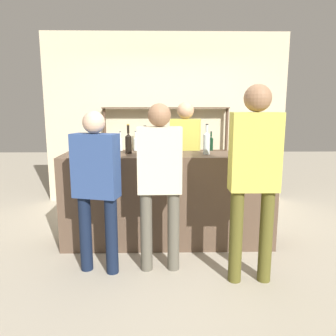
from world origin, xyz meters
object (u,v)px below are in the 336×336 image
object	(u,v)px
counter_bottle_0	(128,143)
cork_jar	(172,150)
customer_right	(254,169)
wine_glass	(79,145)
server_behind_counter	(185,153)
counter_bottle_1	(145,143)
customer_center	(160,175)
customer_left	(96,181)
counter_bottle_2	(207,142)
counter_bottle_3	(90,145)

from	to	relation	value
counter_bottle_0	cork_jar	world-z (taller)	counter_bottle_0
customer_right	wine_glass	bearing A→B (deg)	65.42
customer_right	server_behind_counter	size ratio (longest dim) A/B	1.08
counter_bottle_1	customer_center	size ratio (longest dim) A/B	0.20
counter_bottle_0	customer_left	bearing A→B (deg)	-107.80
cork_jar	customer_left	size ratio (longest dim) A/B	0.08
counter_bottle_2	wine_glass	xyz separation A→B (m)	(-1.43, -0.08, -0.02)
cork_jar	customer_left	bearing A→B (deg)	-143.69
counter_bottle_0	cork_jar	xyz separation A→B (m)	(0.50, -0.20, -0.06)
customer_center	counter_bottle_0	bearing A→B (deg)	25.72
wine_glass	server_behind_counter	size ratio (longest dim) A/B	0.10
counter_bottle_1	wine_glass	size ratio (longest dim) A/B	1.98
counter_bottle_0	counter_bottle_3	xyz separation A→B (m)	(-0.40, -0.18, -0.00)
counter_bottle_3	customer_center	bearing A→B (deg)	-34.93
counter_bottle_3	cork_jar	xyz separation A→B (m)	(0.90, -0.02, -0.06)
counter_bottle_1	customer_left	world-z (taller)	customer_left
counter_bottle_0	customer_right	distance (m)	1.54
counter_bottle_1	wine_glass	xyz separation A→B (m)	(-0.73, -0.11, -0.00)
counter_bottle_3	cork_jar	distance (m)	0.90
counter_bottle_2	wine_glass	bearing A→B (deg)	-176.80
counter_bottle_2	cork_jar	size ratio (longest dim) A/B	2.67
counter_bottle_3	customer_center	xyz separation A→B (m)	(0.77, -0.54, -0.23)
cork_jar	customer_right	distance (m)	1.03
counter_bottle_0	server_behind_counter	bearing A→B (deg)	39.13
wine_glass	customer_center	world-z (taller)	customer_center
cork_jar	customer_right	world-z (taller)	customer_right
wine_glass	counter_bottle_1	bearing A→B (deg)	8.51
counter_bottle_1	wine_glass	bearing A→B (deg)	-171.49
counter_bottle_0	customer_center	world-z (taller)	customer_center
wine_glass	customer_right	xyz separation A→B (m)	(1.74, -0.81, -0.12)
counter_bottle_3	customer_right	distance (m)	1.78
counter_bottle_1	customer_center	xyz separation A→B (m)	(0.17, -0.68, -0.23)
server_behind_counter	customer_left	bearing A→B (deg)	-21.20
counter_bottle_2	customer_center	world-z (taller)	customer_center
counter_bottle_3	customer_left	bearing A→B (deg)	-73.47
counter_bottle_0	server_behind_counter	xyz separation A→B (m)	(0.70, 0.57, -0.20)
counter_bottle_1	customer_right	xyz separation A→B (m)	(1.01, -0.91, -0.12)
customer_center	server_behind_counter	size ratio (longest dim) A/B	0.98
wine_glass	server_behind_counter	xyz separation A→B (m)	(1.24, 0.72, -0.19)
cork_jar	customer_right	bearing A→B (deg)	-46.96
wine_glass	customer_center	bearing A→B (deg)	-32.30
counter_bottle_0	wine_glass	distance (m)	0.56
counter_bottle_1	customer_center	distance (m)	0.73
counter_bottle_2	server_behind_counter	world-z (taller)	server_behind_counter
counter_bottle_3	customer_left	size ratio (longest dim) A/B	0.21
customer_center	server_behind_counter	world-z (taller)	server_behind_counter
counter_bottle_2	wine_glass	world-z (taller)	counter_bottle_2
counter_bottle_0	counter_bottle_3	size ratio (longest dim) A/B	1.02
counter_bottle_1	cork_jar	distance (m)	0.35
counter_bottle_3	customer_right	size ratio (longest dim) A/B	0.18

